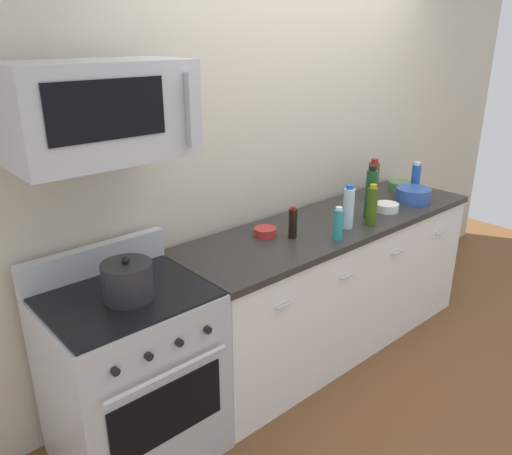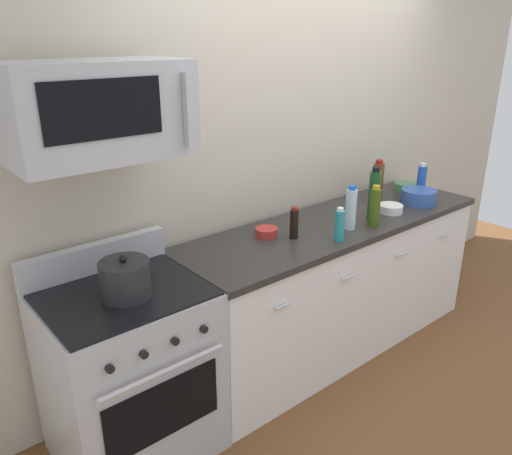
% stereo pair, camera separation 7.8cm
% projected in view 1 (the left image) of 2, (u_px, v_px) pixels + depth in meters
% --- Properties ---
extents(ground_plane, '(6.41, 6.41, 0.00)m').
position_uv_depth(ground_plane, '(328.00, 341.00, 3.61)').
color(ground_plane, brown).
extents(back_wall, '(5.34, 0.10, 2.70)m').
position_uv_depth(back_wall, '(292.00, 144.00, 3.41)').
color(back_wall, beige).
rests_on(back_wall, ground_plane).
extents(counter_unit, '(2.25, 0.66, 0.92)m').
position_uv_depth(counter_unit, '(331.00, 284.00, 3.44)').
color(counter_unit, white).
rests_on(counter_unit, ground_plane).
extents(range_oven, '(0.76, 0.69, 1.07)m').
position_uv_depth(range_oven, '(132.00, 375.00, 2.52)').
color(range_oven, '#B7BABF').
rests_on(range_oven, ground_plane).
extents(microwave, '(0.74, 0.44, 0.40)m').
position_uv_depth(microwave, '(100.00, 111.00, 2.09)').
color(microwave, '#B7BABF').
extents(bottle_wine_green, '(0.07, 0.07, 0.35)m').
position_uv_depth(bottle_wine_green, '(371.00, 194.00, 3.26)').
color(bottle_wine_green, '#19471E').
rests_on(bottle_wine_green, countertop_slab).
extents(bottle_soda_blue, '(0.07, 0.07, 0.25)m').
position_uv_depth(bottle_soda_blue, '(416.00, 179.00, 3.74)').
color(bottle_soda_blue, '#1E4CA5').
rests_on(bottle_soda_blue, countertop_slab).
extents(bottle_water_clear, '(0.07, 0.07, 0.28)m').
position_uv_depth(bottle_water_clear, '(348.00, 208.00, 3.10)').
color(bottle_water_clear, silver).
rests_on(bottle_water_clear, countertop_slab).
extents(bottle_dish_soap, '(0.06, 0.06, 0.20)m').
position_uv_depth(bottle_dish_soap, '(338.00, 224.00, 2.94)').
color(bottle_dish_soap, teal).
rests_on(bottle_dish_soap, countertop_slab).
extents(bottle_wine_amber, '(0.08, 0.08, 0.31)m').
position_uv_depth(bottle_wine_amber, '(373.00, 181.00, 3.60)').
color(bottle_wine_amber, '#59330F').
rests_on(bottle_wine_amber, countertop_slab).
extents(bottle_soy_sauce_dark, '(0.05, 0.05, 0.19)m').
position_uv_depth(bottle_soy_sauce_dark, '(293.00, 223.00, 2.97)').
color(bottle_soy_sauce_dark, black).
rests_on(bottle_soy_sauce_dark, countertop_slab).
extents(bottle_olive_oil, '(0.06, 0.06, 0.27)m').
position_uv_depth(bottle_olive_oil, '(372.00, 206.00, 3.15)').
color(bottle_olive_oil, '#385114').
rests_on(bottle_olive_oil, countertop_slab).
extents(bowl_green_glaze, '(0.18, 0.18, 0.06)m').
position_uv_depth(bowl_green_glaze, '(400.00, 185.00, 3.90)').
color(bowl_green_glaze, '#477A4C').
rests_on(bowl_green_glaze, countertop_slab).
extents(bowl_blue_mixing, '(0.24, 0.24, 0.10)m').
position_uv_depth(bowl_blue_mixing, '(413.00, 195.00, 3.62)').
color(bowl_blue_mixing, '#2D519E').
rests_on(bowl_blue_mixing, countertop_slab).
extents(bowl_red_small, '(0.13, 0.13, 0.05)m').
position_uv_depth(bowl_red_small, '(265.00, 232.00, 3.02)').
color(bowl_red_small, '#B72D28').
rests_on(bowl_red_small, countertop_slab).
extents(bowl_white_ceramic, '(0.16, 0.16, 0.05)m').
position_uv_depth(bowl_white_ceramic, '(387.00, 207.00, 3.43)').
color(bowl_white_ceramic, white).
rests_on(bowl_white_ceramic, countertop_slab).
extents(stockpot, '(0.23, 0.23, 0.21)m').
position_uv_depth(stockpot, '(128.00, 281.00, 2.28)').
color(stockpot, '#262628').
rests_on(stockpot, range_oven).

